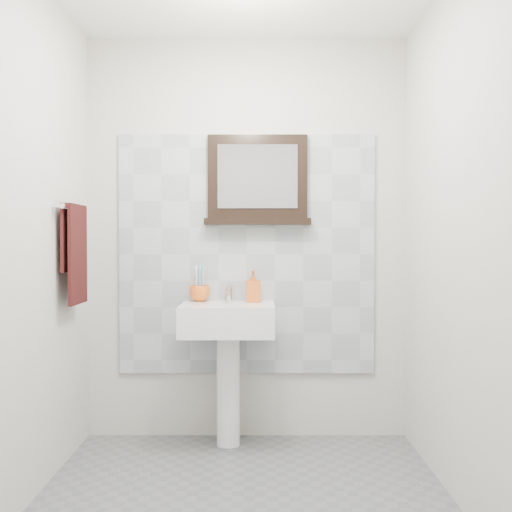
{
  "coord_description": "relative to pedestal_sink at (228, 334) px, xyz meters",
  "views": [
    {
      "loc": [
        0.06,
        -2.67,
        1.22
      ],
      "look_at": [
        0.06,
        0.55,
        1.15
      ],
      "focal_mm": 42.0,
      "sensor_mm": 36.0,
      "label": 1
    }
  ],
  "objects": [
    {
      "name": "back_wall",
      "position": [
        0.11,
        0.23,
        0.57
      ],
      "size": [
        2.0,
        0.01,
        2.5
      ],
      "primitive_type": "cube",
      "color": "beige",
      "rests_on": "ground"
    },
    {
      "name": "front_wall",
      "position": [
        0.11,
        -1.97,
        0.57
      ],
      "size": [
        2.0,
        0.01,
        2.5
      ],
      "primitive_type": "cube",
      "color": "beige",
      "rests_on": "ground"
    },
    {
      "name": "left_wall",
      "position": [
        -0.89,
        -0.87,
        0.57
      ],
      "size": [
        0.01,
        2.2,
        2.5
      ],
      "primitive_type": "cube",
      "color": "beige",
      "rests_on": "ground"
    },
    {
      "name": "right_wall",
      "position": [
        1.11,
        -0.87,
        0.57
      ],
      "size": [
        0.01,
        2.2,
        2.5
      ],
      "primitive_type": "cube",
      "color": "beige",
      "rests_on": "ground"
    },
    {
      "name": "splashback",
      "position": [
        0.11,
        0.21,
        0.47
      ],
      "size": [
        1.6,
        0.02,
        1.5
      ],
      "primitive_type": "cube",
      "color": "#A4ADB2",
      "rests_on": "back_wall"
    },
    {
      "name": "pedestal_sink",
      "position": [
        0.0,
        0.0,
        0.0
      ],
      "size": [
        0.55,
        0.44,
        0.96
      ],
      "color": "white",
      "rests_on": "ground"
    },
    {
      "name": "toothbrush_cup",
      "position": [
        -0.18,
        0.14,
        0.23
      ],
      "size": [
        0.15,
        0.15,
        0.1
      ],
      "primitive_type": "imported",
      "rotation": [
        0.0,
        0.0,
        -0.25
      ],
      "color": "orange",
      "rests_on": "pedestal_sink"
    },
    {
      "name": "toothbrushes",
      "position": [
        -0.18,
        0.14,
        0.31
      ],
      "size": [
        0.05,
        0.04,
        0.21
      ],
      "color": "white",
      "rests_on": "toothbrush_cup"
    },
    {
      "name": "soap_dispenser",
      "position": [
        0.15,
        0.11,
        0.28
      ],
      "size": [
        0.09,
        0.1,
        0.19
      ],
      "primitive_type": "imported",
      "rotation": [
        0.0,
        0.0,
        0.08
      ],
      "color": "red",
      "rests_on": "pedestal_sink"
    },
    {
      "name": "framed_mirror",
      "position": [
        0.18,
        0.19,
        0.92
      ],
      "size": [
        0.66,
        0.11,
        0.56
      ],
      "color": "black",
      "rests_on": "back_wall"
    },
    {
      "name": "towel_bar",
      "position": [
        -0.84,
        -0.24,
        0.74
      ],
      "size": [
        0.07,
        0.4,
        0.03
      ],
      "color": "silver",
      "rests_on": "left_wall"
    },
    {
      "name": "hand_towel",
      "position": [
        -0.83,
        -0.24,
        0.53
      ],
      "size": [
        0.06,
        0.3,
        0.55
      ],
      "color": "black",
      "rests_on": "towel_bar"
    }
  ]
}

